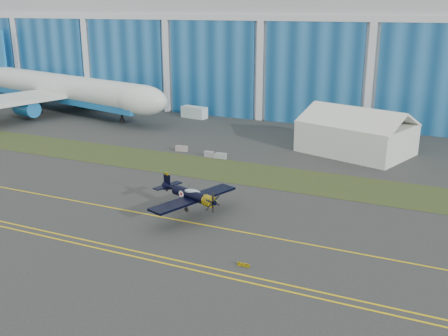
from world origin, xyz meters
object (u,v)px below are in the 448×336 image
at_px(warbird, 190,195).
at_px(shipping_container, 194,112).
at_px(tug, 328,128).
at_px(jetliner, 62,58).
at_px(tent, 356,130).

distance_m(warbird, shipping_container, 54.95).
height_order(warbird, tug, warbird).
relative_size(shipping_container, tug, 2.09).
height_order(jetliner, tent, jetliner).
relative_size(warbird, shipping_container, 2.50).
bearing_deg(warbird, tug, 104.63).
bearing_deg(tent, jetliner, -168.74).
bearing_deg(shipping_container, warbird, -53.96).
xyz_separation_m(jetliner, tent, (65.79, -7.62, -8.10)).
xyz_separation_m(tent, tug, (-7.65, 13.10, -3.01)).
bearing_deg(shipping_container, tug, 6.95).
xyz_separation_m(warbird, jetliner, (-54.29, 42.43, 9.33)).
height_order(jetliner, tug, jetliner).
relative_size(jetliner, tug, 30.31).
bearing_deg(jetliner, tent, 7.60).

